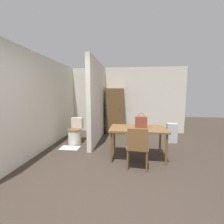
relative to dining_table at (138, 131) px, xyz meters
The scene contains 11 objects.
ground_plane 1.58m from the dining_table, 111.79° to the right, with size 16.00×16.00×0.00m, color #382D26.
wall_back 2.61m from the dining_table, 102.15° to the left, with size 4.84×0.12×2.50m.
wall_left 2.64m from the dining_table, 167.81° to the left, with size 0.12×4.76×2.50m.
partition_wall 1.87m from the dining_table, 133.08° to the left, with size 0.12×2.25×2.50m.
dining_table is the anchor object (origin of this frame).
wooden_chair 0.54m from the dining_table, 93.47° to the right, with size 0.46×0.46×0.85m.
toilet 2.06m from the dining_table, 154.35° to the left, with size 0.42×0.57×0.75m.
handbag 0.22m from the dining_table, 12.91° to the left, with size 0.27×0.14×0.34m.
wooden_cabinet 2.31m from the dining_table, 108.49° to the left, with size 0.62×0.47×1.70m.
bath_mat 1.99m from the dining_table, 166.95° to the left, with size 0.53×0.33×0.01m.
space_heater 1.73m from the dining_table, 48.89° to the left, with size 0.31×0.19×0.60m.
Camera 1 is at (0.33, -2.09, 1.51)m, focal length 24.00 mm.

